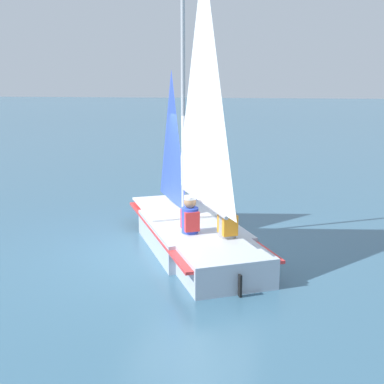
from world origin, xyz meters
TOP-DOWN VIEW (x-y plane):
  - ground_plane at (0.00, 0.00)m, footprint 260.00×260.00m
  - sailboat_main at (0.05, 0.03)m, footprint 4.67×3.73m
  - sailor_helm at (0.64, 0.13)m, footprint 0.43×0.41m
  - sailor_crew at (0.72, 0.82)m, footprint 0.43×0.41m

SIDE VIEW (x-z plane):
  - ground_plane at x=0.00m, z-range 0.00..0.00m
  - sailor_helm at x=0.64m, z-range 0.05..1.21m
  - sailor_crew at x=0.72m, z-range 0.05..1.21m
  - sailboat_main at x=0.05m, z-range -1.98..3.34m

